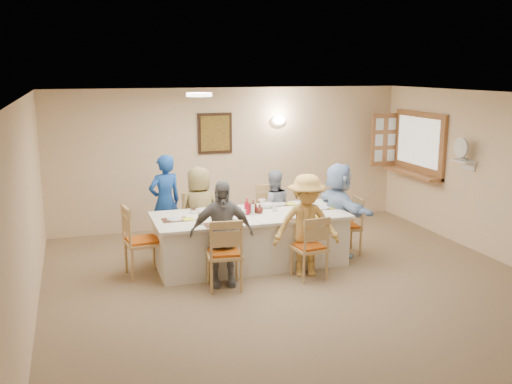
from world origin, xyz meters
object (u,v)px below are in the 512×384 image
object	(u,v)px
chair_right_end	(346,226)
dining_table	(250,239)
condiment_ketchup	(247,206)
chair_front_right	(309,246)
diner_back_right	(273,209)
desk_fan	(463,152)
chair_back_left	(198,223)
diner_front_left	(222,233)
caregiver	(165,202)
diner_right_end	(339,209)
diner_front_right	(306,226)
chair_left_end	(143,240)
diner_back_left	(199,211)
chair_front_left	(224,252)
serving_hatch	(419,144)
chair_back_right	(271,216)

from	to	relation	value
chair_right_end	dining_table	bearing A→B (deg)	-85.63
condiment_ketchup	chair_front_right	bearing A→B (deg)	-50.32
chair_front_right	diner_back_right	bearing A→B (deg)	-96.03
desk_fan	chair_back_left	size ratio (longest dim) A/B	0.33
diner_front_left	caregiver	size ratio (longest dim) A/B	0.94
diner_right_end	diner_front_right	bearing A→B (deg)	124.02
chair_left_end	chair_back_left	bearing A→B (deg)	-57.21
caregiver	chair_back_left	bearing A→B (deg)	123.78
chair_front_right	diner_back_left	world-z (taller)	diner_back_left
chair_front_left	serving_hatch	bearing A→B (deg)	-147.72
diner_right_end	condiment_ketchup	size ratio (longest dim) A/B	5.99
chair_back_right	chair_right_end	size ratio (longest dim) A/B	1.08
dining_table	chair_back_left	bearing A→B (deg)	126.87
chair_left_end	chair_back_right	bearing A→B (deg)	-76.90
dining_table	diner_back_left	distance (m)	0.96
serving_hatch	chair_left_end	world-z (taller)	serving_hatch
serving_hatch	diner_front_left	xyz separation A→B (m)	(-4.15, -1.81, -0.79)
chair_right_end	diner_front_left	xyz separation A→B (m)	(-2.15, -0.68, 0.26)
chair_left_end	diner_front_right	distance (m)	2.26
chair_front_left	chair_right_end	bearing A→B (deg)	-152.30
chair_back_left	chair_back_right	xyz separation A→B (m)	(1.20, 0.00, 0.02)
dining_table	diner_right_end	distance (m)	1.46
dining_table	caregiver	distance (m)	1.60
serving_hatch	diner_back_right	distance (m)	3.10
dining_table	diner_right_end	bearing A→B (deg)	0.00
serving_hatch	chair_front_left	size ratio (longest dim) A/B	1.54
desk_fan	dining_table	distance (m)	3.64
serving_hatch	diner_back_left	size ratio (longest dim) A/B	1.09
chair_front_right	chair_back_right	bearing A→B (deg)	-96.03
chair_back_left	diner_front_left	xyz separation A→B (m)	(-0.00, -1.48, 0.25)
chair_back_left	chair_front_right	size ratio (longest dim) A/B	1.03
chair_back_left	diner_right_end	size ratio (longest dim) A/B	0.64
diner_back_left	diner_front_right	size ratio (longest dim) A/B	0.97
diner_back_right	chair_front_left	bearing A→B (deg)	55.09
serving_hatch	chair_right_end	world-z (taller)	serving_hatch
chair_back_left	diner_right_end	world-z (taller)	diner_right_end
chair_front_left	chair_right_end	distance (m)	2.29
chair_front_right	diner_right_end	bearing A→B (deg)	-141.74
chair_front_left	chair_back_left	bearing A→B (deg)	-82.71
chair_back_right	chair_front_left	distance (m)	2.00
diner_front_right	diner_front_left	bearing A→B (deg)	-169.26
diner_front_right	chair_back_left	bearing A→B (deg)	139.78
desk_fan	diner_front_right	xyz separation A→B (m)	(-2.84, -0.46, -0.84)
chair_back_right	diner_back_right	bearing A→B (deg)	-81.23
chair_back_right	caregiver	bearing A→B (deg)	176.80
desk_fan	caregiver	bearing A→B (deg)	163.04
diner_front_right	desk_fan	bearing A→B (deg)	20.00
chair_back_right	serving_hatch	bearing A→B (deg)	15.20
diner_back_left	diner_back_right	bearing A→B (deg)	169.80
serving_hatch	chair_front_right	bearing A→B (deg)	-146.74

